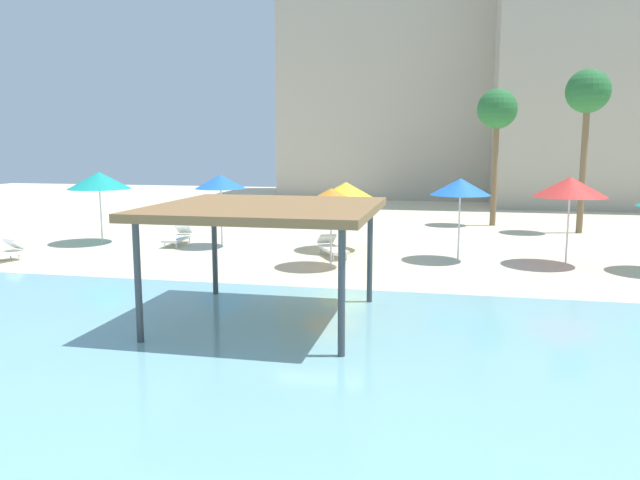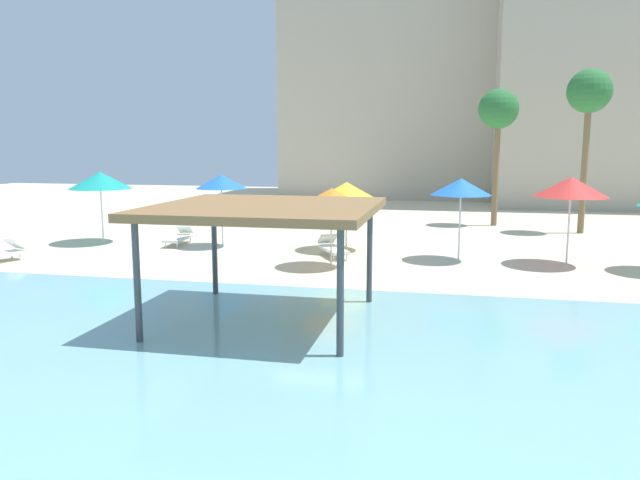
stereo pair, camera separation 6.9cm
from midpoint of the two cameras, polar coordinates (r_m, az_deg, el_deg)
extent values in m
plane|color=beige|center=(15.73, -0.99, -5.82)|extent=(80.00, 80.00, 0.00)
cube|color=#7AB7C1|center=(10.91, -7.29, -12.55)|extent=(44.00, 13.50, 0.04)
cylinder|color=#42474C|center=(16.49, -9.81, -0.84)|extent=(0.14, 0.14, 2.48)
cylinder|color=#42474C|center=(15.46, 4.49, -1.38)|extent=(0.14, 0.14, 2.48)
cylinder|color=#42474C|center=(12.84, -16.58, -3.87)|extent=(0.14, 0.14, 2.48)
cylinder|color=#42474C|center=(11.49, 1.83, -4.98)|extent=(0.14, 0.14, 2.48)
cube|color=olive|center=(13.71, -5.12, 2.91)|extent=(4.81, 4.81, 0.18)
cylinder|color=silver|center=(21.66, 12.60, 1.09)|extent=(0.06, 0.06, 2.26)
cone|color=blue|center=(21.52, 12.73, 4.82)|extent=(2.05, 2.05, 0.56)
cylinder|color=silver|center=(20.00, 0.92, 0.31)|extent=(0.06, 0.06, 2.02)
cone|color=orange|center=(19.85, 0.93, 4.00)|extent=(2.05, 2.05, 0.56)
cylinder|color=silver|center=(24.26, -9.16, 2.03)|extent=(0.06, 0.06, 2.27)
cone|color=blue|center=(24.13, -9.24, 5.34)|extent=(1.96, 1.96, 0.54)
cylinder|color=silver|center=(21.87, 21.77, 0.76)|extent=(0.06, 0.06, 2.27)
cone|color=red|center=(21.72, 22.00, 4.57)|extent=(2.36, 2.36, 0.65)
cylinder|color=silver|center=(26.41, -19.61, 2.09)|extent=(0.06, 0.06, 2.19)
cone|color=teal|center=(26.29, -19.77, 5.20)|extent=(2.47, 2.47, 0.68)
cylinder|color=silver|center=(23.21, 2.30, 1.40)|extent=(0.06, 0.06, 1.93)
cone|color=yellow|center=(23.08, 2.32, 4.56)|extent=(2.34, 2.34, 0.64)
cylinder|color=white|center=(24.36, -13.18, -0.50)|extent=(0.05, 0.05, 0.22)
cylinder|color=white|center=(24.54, -14.22, -0.47)|extent=(0.05, 0.05, 0.22)
cylinder|color=white|center=(25.69, -11.99, 0.02)|extent=(0.05, 0.05, 0.22)
cylinder|color=white|center=(25.86, -12.99, 0.04)|extent=(0.05, 0.05, 0.22)
cube|color=white|center=(25.09, -13.09, 0.14)|extent=(0.70, 1.83, 0.10)
cube|color=white|center=(25.73, -12.50, 0.99)|extent=(0.63, 0.54, 0.40)
cylinder|color=white|center=(21.36, 2.37, -1.58)|extent=(0.05, 0.05, 0.22)
cylinder|color=white|center=(21.21, 1.15, -1.65)|extent=(0.05, 0.05, 0.22)
cylinder|color=white|center=(22.70, 1.13, -0.95)|extent=(0.05, 0.05, 0.22)
cylinder|color=white|center=(22.55, -0.02, -1.01)|extent=(0.05, 0.05, 0.22)
cube|color=white|center=(21.93, 1.14, -0.87)|extent=(1.41, 1.86, 0.10)
cube|color=white|center=(22.58, 0.54, 0.12)|extent=(0.77, 0.74, 0.40)
cylinder|color=white|center=(23.70, -26.06, -1.44)|extent=(0.05, 0.05, 0.22)
cylinder|color=white|center=(24.09, -26.70, -1.33)|extent=(0.05, 0.05, 0.22)
cube|color=white|center=(23.84, -26.41, -0.35)|extent=(0.73, 0.67, 0.40)
cylinder|color=brown|center=(29.90, 23.03, 6.20)|extent=(0.28, 0.28, 5.89)
sphere|color=#286B33|center=(29.97, 23.42, 12.50)|extent=(1.90, 1.90, 1.90)
cylinder|color=brown|center=(31.33, 15.74, 6.10)|extent=(0.28, 0.28, 5.27)
sphere|color=#286B33|center=(31.34, 15.98, 11.55)|extent=(1.90, 1.90, 1.90)
cube|color=#B2A893|center=(49.24, 7.42, 12.62)|extent=(17.04, 10.64, 14.46)
camera|label=1|loc=(0.03, -90.11, -0.02)|focal=34.71mm
camera|label=2|loc=(0.03, 89.89, 0.02)|focal=34.71mm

